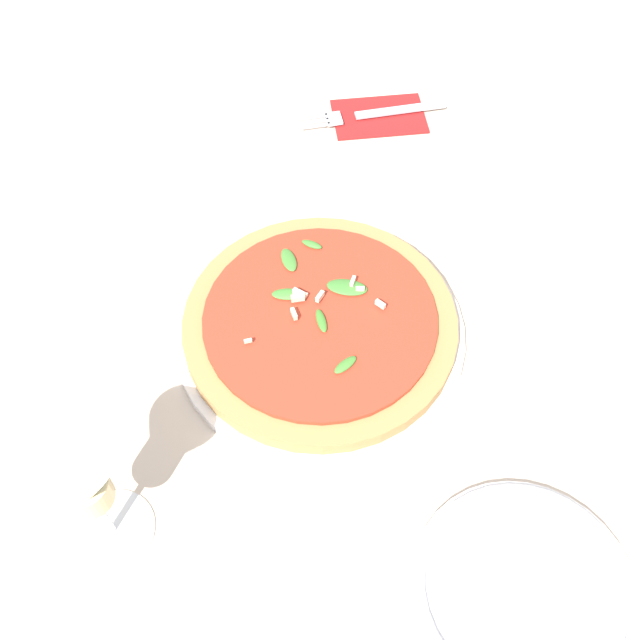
% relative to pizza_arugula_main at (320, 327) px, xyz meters
% --- Properties ---
extents(ground_plane, '(6.00, 6.00, 0.00)m').
position_rel_pizza_arugula_main_xyz_m(ground_plane, '(0.03, 0.01, -0.02)').
color(ground_plane, beige).
extents(pizza_arugula_main, '(0.31, 0.31, 0.05)m').
position_rel_pizza_arugula_main_xyz_m(pizza_arugula_main, '(0.00, 0.00, 0.00)').
color(pizza_arugula_main, white).
rests_on(pizza_arugula_main, ground_plane).
extents(wine_glass, '(0.08, 0.08, 0.16)m').
position_rel_pizza_arugula_main_xyz_m(wine_glass, '(0.15, 0.25, 0.09)').
color(wine_glass, white).
rests_on(wine_glass, ground_plane).
extents(napkin, '(0.14, 0.11, 0.01)m').
position_rel_pizza_arugula_main_xyz_m(napkin, '(-0.02, -0.36, -0.01)').
color(napkin, '#B21E1E').
rests_on(napkin, ground_plane).
extents(fork, '(0.19, 0.09, 0.00)m').
position_rel_pizza_arugula_main_xyz_m(fork, '(-0.01, -0.36, -0.01)').
color(fork, silver).
rests_on(fork, ground_plane).
extents(side_plate_white, '(0.20, 0.20, 0.02)m').
position_rel_pizza_arugula_main_xyz_m(side_plate_white, '(-0.22, 0.23, -0.01)').
color(side_plate_white, white).
rests_on(side_plate_white, ground_plane).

